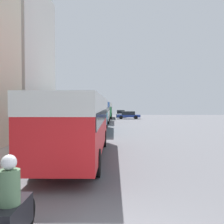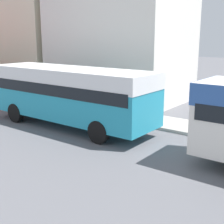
{
  "view_description": "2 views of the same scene",
  "coord_description": "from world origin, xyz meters",
  "px_view_note": "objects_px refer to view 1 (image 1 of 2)",
  "views": [
    {
      "loc": [
        0.11,
        -3.98,
        2.57
      ],
      "look_at": [
        -0.16,
        28.16,
        1.65
      ],
      "focal_mm": 40.0,
      "sensor_mm": 36.0,
      "label": 1
    },
    {
      "loc": [
        8.92,
        31.35,
        4.41
      ],
      "look_at": [
        0.04,
        24.64,
        1.72
      ],
      "focal_mm": 50.0,
      "sensor_mm": 36.0,
      "label": 2
    }
  ],
  "objects_px": {
    "bus_lead": "(78,118)",
    "car_crossing": "(121,114)",
    "bus_rear": "(105,108)",
    "car_far_curb": "(128,115)",
    "pedestrian_near_curb": "(60,122)",
    "bus_third_in_line": "(101,109)",
    "motorcycle_behind_lead": "(11,214)",
    "bus_following": "(93,112)"
  },
  "relations": [
    {
      "from": "bus_third_in_line",
      "to": "car_crossing",
      "type": "distance_m",
      "value": 15.67
    },
    {
      "from": "pedestrian_near_curb",
      "to": "bus_third_in_line",
      "type": "bearing_deg",
      "value": 76.43
    },
    {
      "from": "bus_rear",
      "to": "motorcycle_behind_lead",
      "type": "height_order",
      "value": "bus_rear"
    },
    {
      "from": "bus_lead",
      "to": "car_crossing",
      "type": "relative_size",
      "value": 2.52
    },
    {
      "from": "bus_rear",
      "to": "car_crossing",
      "type": "bearing_deg",
      "value": 47.98
    },
    {
      "from": "car_crossing",
      "to": "bus_following",
      "type": "bearing_deg",
      "value": -97.13
    },
    {
      "from": "bus_lead",
      "to": "pedestrian_near_curb",
      "type": "relative_size",
      "value": 6.52
    },
    {
      "from": "bus_lead",
      "to": "bus_rear",
      "type": "distance_m",
      "value": 36.2
    },
    {
      "from": "bus_lead",
      "to": "bus_rear",
      "type": "bearing_deg",
      "value": 89.94
    },
    {
      "from": "bus_third_in_line",
      "to": "bus_lead",
      "type": "bearing_deg",
      "value": -89.51
    },
    {
      "from": "motorcycle_behind_lead",
      "to": "pedestrian_near_curb",
      "type": "distance_m",
      "value": 19.32
    },
    {
      "from": "bus_lead",
      "to": "bus_following",
      "type": "distance_m",
      "value": 12.45
    },
    {
      "from": "bus_lead",
      "to": "car_crossing",
      "type": "bearing_deg",
      "value": 85.54
    },
    {
      "from": "bus_rear",
      "to": "car_far_curb",
      "type": "xyz_separation_m",
      "value": [
        4.28,
        -2.67,
        -1.18
      ]
    },
    {
      "from": "bus_rear",
      "to": "motorcycle_behind_lead",
      "type": "xyz_separation_m",
      "value": [
        -0.08,
        -43.97,
        -1.23
      ]
    },
    {
      "from": "bus_rear",
      "to": "pedestrian_near_curb",
      "type": "bearing_deg",
      "value": -97.75
    },
    {
      "from": "motorcycle_behind_lead",
      "to": "car_crossing",
      "type": "xyz_separation_m",
      "value": [
        3.13,
        47.36,
        0.08
      ]
    },
    {
      "from": "car_crossing",
      "to": "pedestrian_near_curb",
      "type": "relative_size",
      "value": 2.59
    },
    {
      "from": "motorcycle_behind_lead",
      "to": "car_far_curb",
      "type": "height_order",
      "value": "motorcycle_behind_lead"
    },
    {
      "from": "car_far_curb",
      "to": "motorcycle_behind_lead",
      "type": "bearing_deg",
      "value": 173.97
    },
    {
      "from": "car_crossing",
      "to": "pedestrian_near_curb",
      "type": "xyz_separation_m",
      "value": [
        -6.45,
        -28.34,
        0.19
      ]
    },
    {
      "from": "car_crossing",
      "to": "car_far_curb",
      "type": "bearing_deg",
      "value": -78.53
    },
    {
      "from": "bus_lead",
      "to": "pedestrian_near_curb",
      "type": "distance_m",
      "value": 11.78
    },
    {
      "from": "bus_following",
      "to": "bus_third_in_line",
      "type": "bearing_deg",
      "value": 89.53
    },
    {
      "from": "bus_lead",
      "to": "bus_following",
      "type": "height_order",
      "value": "bus_lead"
    },
    {
      "from": "bus_third_in_line",
      "to": "car_crossing",
      "type": "xyz_separation_m",
      "value": [
        3.3,
        15.28,
        -1.16
      ]
    },
    {
      "from": "bus_third_in_line",
      "to": "car_crossing",
      "type": "bearing_deg",
      "value": 77.82
    },
    {
      "from": "bus_third_in_line",
      "to": "bus_following",
      "type": "bearing_deg",
      "value": -90.47
    },
    {
      "from": "car_far_curb",
      "to": "bus_rear",
      "type": "bearing_deg",
      "value": 58.04
    },
    {
      "from": "bus_rear",
      "to": "bus_lead",
      "type": "bearing_deg",
      "value": -90.06
    },
    {
      "from": "car_far_curb",
      "to": "bus_third_in_line",
      "type": "bearing_deg",
      "value": 153.83
    },
    {
      "from": "bus_rear",
      "to": "pedestrian_near_curb",
      "type": "distance_m",
      "value": 25.19
    },
    {
      "from": "bus_following",
      "to": "bus_third_in_line",
      "type": "relative_size",
      "value": 0.92
    },
    {
      "from": "bus_third_in_line",
      "to": "motorcycle_behind_lead",
      "type": "height_order",
      "value": "bus_third_in_line"
    },
    {
      "from": "car_crossing",
      "to": "car_far_curb",
      "type": "distance_m",
      "value": 6.19
    },
    {
      "from": "motorcycle_behind_lead",
      "to": "pedestrian_near_curb",
      "type": "height_order",
      "value": "motorcycle_behind_lead"
    },
    {
      "from": "bus_lead",
      "to": "car_crossing",
      "type": "height_order",
      "value": "bus_lead"
    },
    {
      "from": "bus_lead",
      "to": "pedestrian_near_curb",
      "type": "xyz_separation_m",
      "value": [
        -3.36,
        11.25,
        -0.98
      ]
    },
    {
      "from": "car_far_curb",
      "to": "pedestrian_near_curb",
      "type": "bearing_deg",
      "value": 160.97
    },
    {
      "from": "bus_following",
      "to": "car_crossing",
      "type": "relative_size",
      "value": 2.26
    },
    {
      "from": "car_far_curb",
      "to": "bus_lead",
      "type": "bearing_deg",
      "value": 172.65
    },
    {
      "from": "bus_lead",
      "to": "car_far_curb",
      "type": "height_order",
      "value": "bus_lead"
    }
  ]
}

